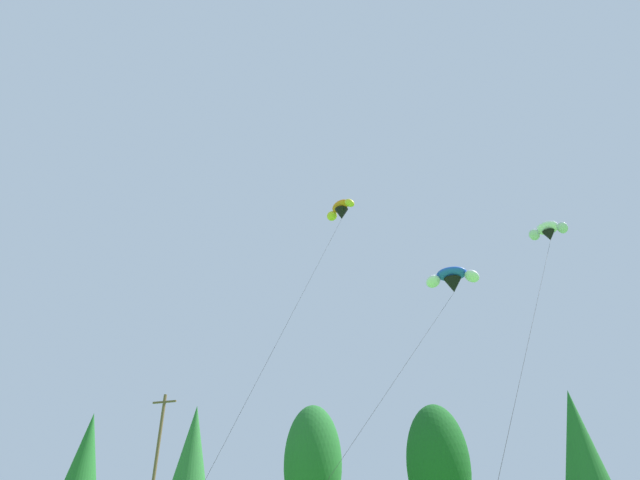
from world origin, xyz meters
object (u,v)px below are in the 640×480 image
at_px(parafoil_kite_high_orange, 341,210).
at_px(utility_pole, 154,473).
at_px(parafoil_kite_far_white, 548,231).
at_px(parafoil_kite_mid_blue_white, 452,279).

bearing_deg(parafoil_kite_high_orange, utility_pole, 158.12).
distance_m(parafoil_kite_high_orange, parafoil_kite_far_white, 14.05).
xyz_separation_m(utility_pole, parafoil_kite_high_orange, (17.62, -7.08, 16.46)).
distance_m(utility_pole, parafoil_kite_far_white, 34.21).
distance_m(parafoil_kite_high_orange, parafoil_kite_mid_blue_white, 9.69).
distance_m(utility_pole, parafoil_kite_mid_blue_white, 27.60).
bearing_deg(parafoil_kite_high_orange, parafoil_kite_mid_blue_white, 1.50).
bearing_deg(utility_pole, parafoil_kite_mid_blue_white, -15.52).
bearing_deg(parafoil_kite_far_white, utility_pole, 170.00).
relative_size(parafoil_kite_mid_blue_white, parafoil_kite_far_white, 0.84).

